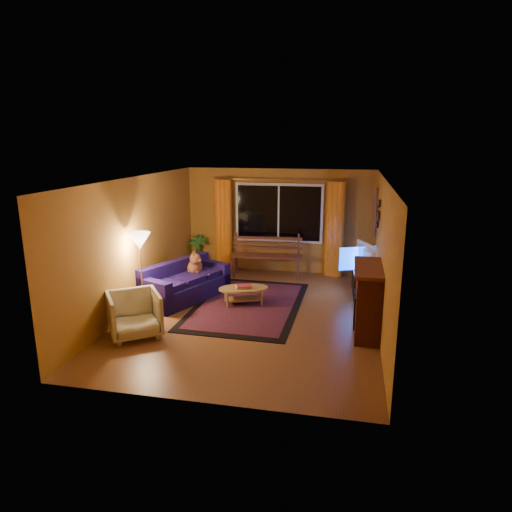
% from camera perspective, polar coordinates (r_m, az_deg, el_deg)
% --- Properties ---
extents(floor, '(4.50, 6.00, 0.02)m').
position_cam_1_polar(floor, '(8.57, -0.41, -7.38)').
color(floor, brown).
rests_on(floor, ground).
extents(ceiling, '(4.50, 6.00, 0.02)m').
position_cam_1_polar(ceiling, '(7.99, -0.45, 9.67)').
color(ceiling, white).
rests_on(ceiling, ground).
extents(wall_back, '(4.50, 0.02, 2.50)m').
position_cam_1_polar(wall_back, '(11.08, 2.88, 4.40)').
color(wall_back, '#B3792A').
rests_on(wall_back, ground).
extents(wall_left, '(0.02, 6.00, 2.50)m').
position_cam_1_polar(wall_left, '(8.93, -14.76, 1.51)').
color(wall_left, '#B3792A').
rests_on(wall_left, ground).
extents(wall_right, '(0.02, 6.00, 2.50)m').
position_cam_1_polar(wall_right, '(8.03, 15.54, 0.05)').
color(wall_right, '#B3792A').
rests_on(wall_right, ground).
extents(window, '(2.00, 0.02, 1.30)m').
position_cam_1_polar(window, '(10.99, 2.84, 5.37)').
color(window, black).
rests_on(window, wall_back).
extents(curtain_rod, '(3.20, 0.03, 0.03)m').
position_cam_1_polar(curtain_rod, '(10.85, 2.85, 9.51)').
color(curtain_rod, '#BF8C3F').
rests_on(curtain_rod, wall_back).
extents(curtain_left, '(0.36, 0.36, 2.24)m').
position_cam_1_polar(curtain_left, '(11.27, -4.04, 3.87)').
color(curtain_left, orange).
rests_on(curtain_left, ground).
extents(curtain_right, '(0.36, 0.36, 2.24)m').
position_cam_1_polar(curtain_right, '(10.86, 9.83, 3.30)').
color(curtain_right, orange).
rests_on(curtain_right, ground).
extents(bench, '(1.70, 0.63, 0.50)m').
position_cam_1_polar(bench, '(10.82, 1.28, -1.26)').
color(bench, '#54281C').
rests_on(bench, ground).
extents(potted_plant, '(0.52, 0.52, 0.86)m').
position_cam_1_polar(potted_plant, '(11.48, -7.28, 0.46)').
color(potted_plant, '#235B1E').
rests_on(potted_plant, ground).
extents(sofa, '(1.50, 2.05, 0.76)m').
position_cam_1_polar(sofa, '(9.36, -8.77, -3.10)').
color(sofa, '#180C44').
rests_on(sofa, ground).
extents(dog, '(0.43, 0.52, 0.51)m').
position_cam_1_polar(dog, '(9.65, -7.67, -0.98)').
color(dog, '#955030').
rests_on(dog, sofa).
extents(armchair, '(1.08, 1.07, 0.82)m').
position_cam_1_polar(armchair, '(7.80, -14.97, -6.82)').
color(armchair, beige).
rests_on(armchair, ground).
extents(floor_lamp, '(0.32, 0.32, 1.55)m').
position_cam_1_polar(floor_lamp, '(8.61, -14.11, -2.19)').
color(floor_lamp, '#BF8C3F').
rests_on(floor_lamp, ground).
extents(rug, '(2.08, 3.22, 0.02)m').
position_cam_1_polar(rug, '(9.01, -1.01, -6.11)').
color(rug, maroon).
rests_on(rug, ground).
extents(coffee_table, '(1.26, 1.26, 0.35)m').
position_cam_1_polar(coffee_table, '(8.99, -1.56, -5.03)').
color(coffee_table, '#B28C47').
rests_on(coffee_table, ground).
extents(tv_console, '(0.42, 1.13, 0.46)m').
position_cam_1_polar(tv_console, '(9.86, 13.10, -3.31)').
color(tv_console, black).
rests_on(tv_console, ground).
extents(television, '(0.54, 1.02, 0.61)m').
position_cam_1_polar(television, '(9.72, 13.27, -0.30)').
color(television, black).
rests_on(television, tv_console).
extents(fireplace, '(0.40, 1.20, 1.10)m').
position_cam_1_polar(fireplace, '(7.83, 13.83, -5.55)').
color(fireplace, maroon).
rests_on(fireplace, ground).
extents(mirror_cluster, '(0.06, 0.60, 0.56)m').
position_cam_1_polar(mirror_cluster, '(9.19, 14.99, 5.35)').
color(mirror_cluster, black).
rests_on(mirror_cluster, wall_right).
extents(painting, '(0.04, 0.76, 0.96)m').
position_cam_1_polar(painting, '(10.35, 14.69, 5.49)').
color(painting, '#DC620A').
rests_on(painting, wall_right).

